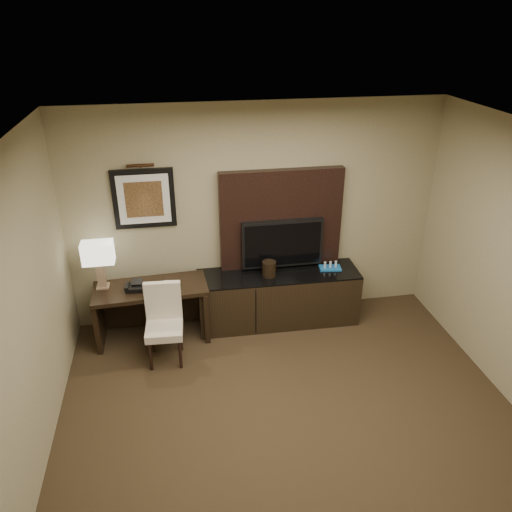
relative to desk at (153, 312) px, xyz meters
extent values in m
cube|color=#302315|center=(1.32, -2.11, -0.36)|extent=(4.50, 5.00, 0.01)
cube|color=silver|center=(1.32, -2.11, 2.35)|extent=(4.50, 5.00, 0.01)
cube|color=#978D66|center=(1.32, 0.39, 1.00)|extent=(4.50, 0.01, 2.70)
cube|color=#978D66|center=(-0.93, -2.11, 1.00)|extent=(0.01, 5.00, 2.70)
cube|color=black|center=(0.00, 0.00, 0.00)|extent=(1.34, 0.63, 0.70)
cube|color=black|center=(1.55, 0.09, -0.01)|extent=(1.99, 0.59, 0.68)
cube|color=black|center=(1.62, 0.33, 0.92)|extent=(1.50, 0.12, 1.30)
cube|color=black|center=(1.62, 0.23, 0.67)|extent=(1.00, 0.08, 0.60)
cube|color=black|center=(0.02, 0.36, 1.30)|extent=(0.70, 0.04, 0.70)
cylinder|color=#3C2213|center=(0.02, 0.33, 1.70)|extent=(0.04, 0.04, 0.30)
cube|color=#1B42B1|center=(0.06, -0.09, 0.36)|extent=(0.30, 0.35, 0.02)
imported|color=#BAAC92|center=(0.15, -0.03, 0.46)|extent=(0.17, 0.04, 0.23)
cylinder|color=black|center=(1.42, 0.05, 0.43)|extent=(0.22, 0.22, 0.19)
camera|label=1|loc=(0.34, -5.15, 3.26)|focal=35.00mm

